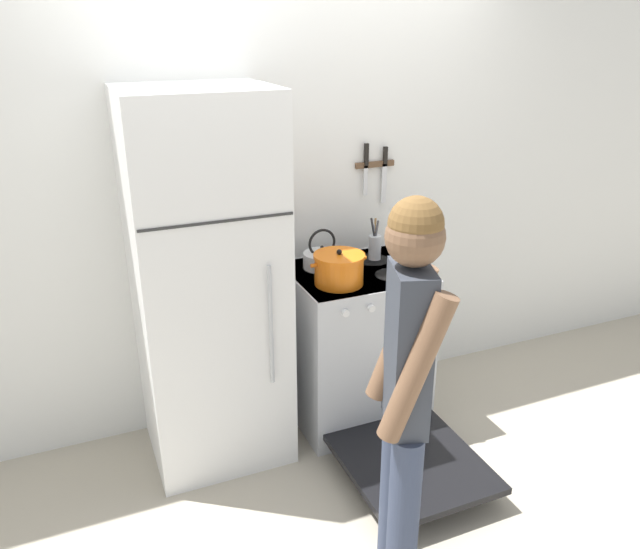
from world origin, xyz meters
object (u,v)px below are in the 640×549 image
(refrigerator, at_px, (208,286))
(tea_kettle, at_px, (322,257))
(utensil_jar, at_px, (375,246))
(stove_range, at_px, (357,348))
(dutch_oven_pot, at_px, (339,269))
(person, at_px, (406,393))

(refrigerator, distance_m, tea_kettle, 0.67)
(tea_kettle, xyz_separation_m, utensil_jar, (0.32, 0.01, 0.02))
(stove_range, height_order, utensil_jar, utensil_jar)
(utensil_jar, bearing_deg, stove_range, -136.60)
(dutch_oven_pot, height_order, person, person)
(tea_kettle, relative_size, person, 0.16)
(refrigerator, bearing_deg, tea_kettle, 10.27)
(dutch_oven_pot, distance_m, tea_kettle, 0.25)
(tea_kettle, bearing_deg, refrigerator, -169.73)
(tea_kettle, distance_m, person, 1.34)
(stove_range, distance_m, utensil_jar, 0.58)
(refrigerator, height_order, tea_kettle, refrigerator)
(stove_range, distance_m, tea_kettle, 0.56)
(refrigerator, bearing_deg, utensil_jar, 7.30)
(stove_range, distance_m, person, 1.32)
(refrigerator, xyz_separation_m, stove_range, (0.81, -0.04, -0.50))
(utensil_jar, bearing_deg, person, -113.26)
(person, bearing_deg, tea_kettle, 7.61)
(dutch_oven_pot, bearing_deg, person, -102.25)
(refrigerator, xyz_separation_m, tea_kettle, (0.66, 0.12, 0.01))
(utensil_jar, xyz_separation_m, person, (-0.57, -1.33, -0.03))
(refrigerator, height_order, utensil_jar, refrigerator)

